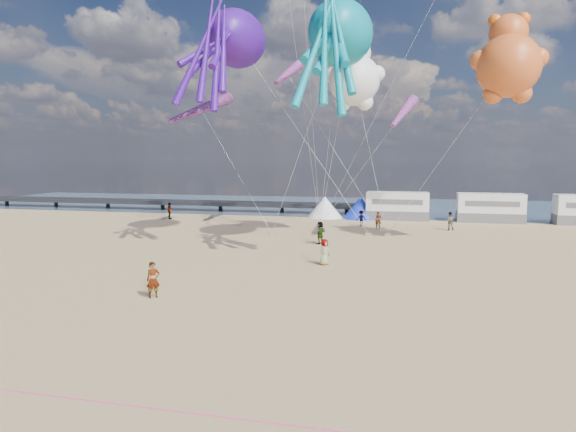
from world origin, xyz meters
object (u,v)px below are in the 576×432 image
object	(u,v)px
standing_person	(153,280)
sandbag_c	(388,235)
beachgoer_3	(170,211)
sandbag_b	(368,234)
motorhome_0	(397,206)
kite_octopus_teal	(341,34)
kite_octopus_purple	(236,39)
windsock_right	(403,112)
beachgoer_4	(320,233)
tent_blue	(360,208)
beachgoer_0	(324,252)
sandbag_a	(272,234)
windsock_left	(201,109)
sandbag_d	(382,229)
sandbag_e	(320,226)
motorhome_1	(490,208)
kite_panda	(354,80)
windsock_mid	(287,74)
tent_white	(325,207)
beachgoer_1	(449,221)
beachgoer_2	(361,218)
beachgoer_5	(378,220)
kite_teddy_orange	(508,66)

from	to	relation	value
standing_person	sandbag_c	bearing A→B (deg)	25.27
beachgoer_3	sandbag_b	bearing A→B (deg)	-146.42
motorhome_0	kite_octopus_teal	world-z (taller)	kite_octopus_teal
kite_octopus_purple	sandbag_b	bearing A→B (deg)	44.69
windsock_right	beachgoer_4	bearing A→B (deg)	-144.93
tent_blue	beachgoer_0	world-z (taller)	tent_blue
sandbag_a	kite_octopus_purple	xyz separation A→B (m)	(-2.03, -2.94, 15.87)
windsock_left	sandbag_d	bearing A→B (deg)	38.09
sandbag_e	kite_octopus_purple	world-z (taller)	kite_octopus_purple
motorhome_1	kite_panda	size ratio (longest dim) A/B	0.93
windsock_mid	beachgoer_4	bearing A→B (deg)	-47.60
tent_white	sandbag_a	xyz separation A→B (m)	(-2.27, -14.32, -1.09)
beachgoer_1	beachgoer_4	size ratio (longest dim) A/B	0.98
beachgoer_0	kite_panda	bearing A→B (deg)	27.63
beachgoer_2	sandbag_b	world-z (taller)	beachgoer_2
tent_white	beachgoer_2	xyz separation A→B (m)	(4.69, -6.39, -0.43)
motorhome_0	windsock_left	size ratio (longest dim) A/B	0.86
beachgoer_1	sandbag_e	xyz separation A→B (m)	(-12.03, -0.82, -0.75)
beachgoer_4	windsock_right	size ratio (longest dim) A/B	0.37
windsock_mid	kite_octopus_purple	bearing A→B (deg)	-99.99
beachgoer_5	sandbag_c	bearing A→B (deg)	-80.45
sandbag_a	sandbag_d	size ratio (longest dim) A/B	1.00
standing_person	kite_panda	distance (m)	25.16
beachgoer_1	beachgoer_0	bearing A→B (deg)	52.63
kite_teddy_orange	windsock_left	distance (m)	25.61
beachgoer_4	windsock_left	distance (m)	16.45
tent_white	kite_octopus_teal	distance (m)	24.40
sandbag_e	windsock_left	distance (m)	15.64
beachgoer_5	beachgoer_2	bearing A→B (deg)	133.55
kite_octopus_purple	kite_panda	bearing A→B (deg)	39.29
tent_blue	beachgoer_2	world-z (taller)	tent_blue
sandbag_a	kite_panda	distance (m)	14.60
standing_person	sandbag_b	world-z (taller)	standing_person
tent_white	beachgoer_2	world-z (taller)	tent_white
sandbag_a	windsock_right	distance (m)	14.91
sandbag_b	kite_panda	xyz separation A→B (m)	(-1.23, -1.55, 12.85)
kite_octopus_purple	windsock_right	xyz separation A→B (m)	(12.94, 1.22, -5.84)
beachgoer_4	sandbag_a	world-z (taller)	beachgoer_4
windsock_right	kite_octopus_teal	bearing A→B (deg)	-124.10
windsock_right	sandbag_e	bearing A→B (deg)	154.00
beachgoer_4	kite_octopus_teal	distance (m)	14.75
beachgoer_2	windsock_right	size ratio (longest dim) A/B	0.32
sandbag_a	sandbag_b	size ratio (longest dim) A/B	1.00
beachgoer_2	motorhome_1	bearing A→B (deg)	-175.97
beachgoer_3	sandbag_e	distance (m)	17.43
standing_person	windsock_right	bearing A→B (deg)	18.63
standing_person	beachgoer_4	bearing A→B (deg)	32.63
sandbag_b	kite_panda	world-z (taller)	kite_panda
windsock_left	beachgoer_3	bearing A→B (deg)	158.34
sandbag_c	motorhome_0	bearing A→B (deg)	87.76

